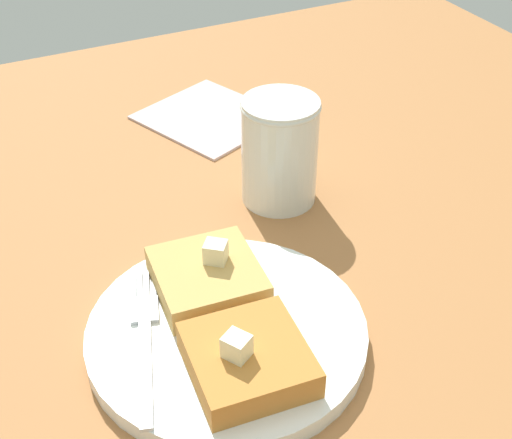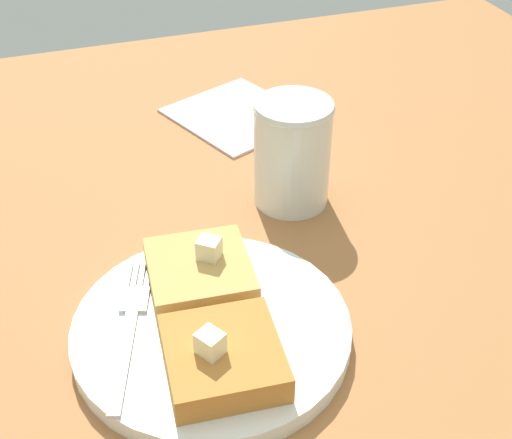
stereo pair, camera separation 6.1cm
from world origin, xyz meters
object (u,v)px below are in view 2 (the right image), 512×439
fork (131,321)px  syrup_jar (292,156)px  plate (212,329)px  napkin (238,115)px

fork → syrup_jar: (13.41, -18.47, 3.30)cm
plate → napkin: bearing=-21.0°
fork → syrup_jar: bearing=-54.0°
plate → syrup_jar: 20.42cm
syrup_jar → plate: bearing=140.9°
plate → fork: 6.27cm
fork → plate: bearing=-109.9°
plate → fork: (2.11, 5.85, 0.81)cm
fork → napkin: 36.60cm
napkin → syrup_jar: bearing=179.3°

